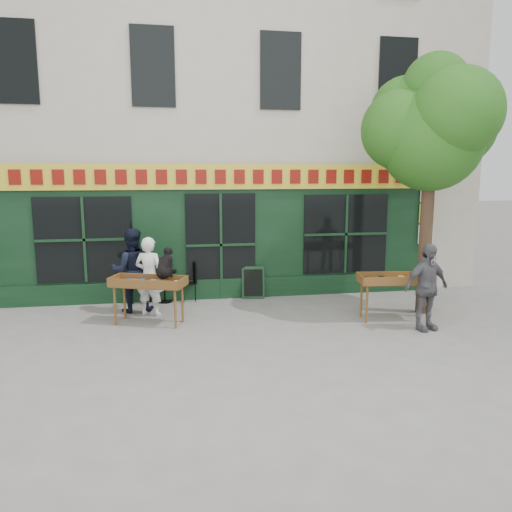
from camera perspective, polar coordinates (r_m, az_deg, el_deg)
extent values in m
plane|color=slate|center=(10.30, -2.59, -8.02)|extent=(80.00, 80.00, 0.00)
cube|color=beige|center=(15.90, -5.63, 16.36)|extent=(14.00, 7.00, 10.00)
cube|color=black|center=(12.31, -4.09, 2.50)|extent=(11.00, 0.16, 3.20)
cube|color=yellow|center=(12.10, -4.11, 9.03)|extent=(11.00, 0.06, 0.60)
cube|color=maroon|center=(12.06, -4.09, 9.02)|extent=(9.60, 0.03, 0.34)
cube|color=black|center=(12.46, -3.97, -3.73)|extent=(11.00, 0.10, 0.50)
cube|color=black|center=(12.25, -4.03, 1.29)|extent=(1.70, 0.05, 2.50)
cube|color=black|center=(12.32, -19.02, 1.77)|extent=(2.20, 0.05, 2.00)
cube|color=black|center=(12.94, 10.20, 2.50)|extent=(2.20, 0.05, 2.00)
cube|color=silver|center=(13.84, 18.82, 2.38)|extent=(0.42, 0.02, 0.50)
cube|color=#E5D14C|center=(13.79, 18.94, 4.65)|extent=(0.42, 0.02, 0.50)
cube|color=silver|center=(13.76, 19.07, 6.93)|extent=(0.42, 0.02, 0.50)
cylinder|color=#382619|center=(11.54, 18.84, 2.54)|extent=(0.28, 0.28, 3.60)
sphere|color=#205513|center=(11.49, 19.39, 12.49)|extent=(2.20, 2.20, 2.20)
sphere|color=#205513|center=(12.12, 21.73, 13.60)|extent=(1.80, 1.80, 1.80)
sphere|color=#205513|center=(11.40, 16.24, 13.68)|extent=(1.70, 1.70, 1.70)
sphere|color=#205513|center=(11.11, 22.03, 15.04)|extent=(1.80, 1.80, 1.80)
sphere|color=#205513|center=(11.93, 16.80, 15.38)|extent=(1.60, 1.60, 1.60)
sphere|color=#205513|center=(11.74, 19.90, 17.79)|extent=(1.40, 1.40, 1.40)
cylinder|color=brown|center=(10.67, -15.82, -5.52)|extent=(0.05, 0.05, 0.80)
cylinder|color=brown|center=(10.17, -9.21, -6.02)|extent=(0.05, 0.05, 0.80)
cylinder|color=brown|center=(11.05, -14.81, -4.95)|extent=(0.05, 0.05, 0.80)
cylinder|color=brown|center=(10.57, -8.40, -5.40)|extent=(0.05, 0.05, 0.80)
cube|color=brown|center=(10.50, -12.21, -3.25)|extent=(1.61, 1.07, 0.05)
cube|color=brown|center=(10.22, -12.85, -3.17)|extent=(1.42, 0.57, 0.18)
cube|color=brown|center=(10.74, -11.62, -2.51)|extent=(1.42, 0.57, 0.18)
cube|color=brown|center=(10.48, -12.22, -2.93)|extent=(1.36, 0.83, 0.06)
imported|color=white|center=(11.12, -12.09, -2.28)|extent=(0.74, 0.61, 1.74)
cylinder|color=brown|center=(10.64, 12.55, -5.42)|extent=(0.05, 0.05, 0.80)
cylinder|color=brown|center=(11.06, 19.08, -5.16)|extent=(0.05, 0.05, 0.80)
cylinder|color=brown|center=(11.05, 11.94, -4.84)|extent=(0.05, 0.05, 0.80)
cylinder|color=brown|center=(11.45, 18.26, -4.61)|extent=(0.05, 0.05, 0.80)
cube|color=brown|center=(10.94, 15.61, -2.88)|extent=(1.56, 0.76, 0.05)
cube|color=brown|center=(10.65, 16.12, -2.79)|extent=(1.49, 0.22, 0.18)
cube|color=brown|center=(11.19, 15.16, -2.16)|extent=(1.49, 0.22, 0.18)
cube|color=brown|center=(10.92, 15.63, -2.57)|extent=(1.34, 0.56, 0.06)
imported|color=#535458|center=(10.41, 18.89, -3.39)|extent=(1.09, 0.64, 1.74)
cylinder|color=black|center=(12.33, -10.36, -5.10)|extent=(0.36, 0.36, 0.03)
cylinder|color=black|center=(12.25, -10.41, -3.47)|extent=(0.04, 0.04, 0.72)
cylinder|color=black|center=(12.17, -10.46, -1.77)|extent=(0.60, 0.60, 0.03)
cube|color=black|center=(12.25, -12.99, -3.22)|extent=(0.49, 0.49, 0.03)
cube|color=black|center=(12.29, -13.70, -2.01)|extent=(0.21, 0.32, 0.50)
cylinder|color=black|center=(12.10, -12.76, -4.49)|extent=(0.02, 0.02, 0.44)
cylinder|color=black|center=(12.34, -11.99, -4.18)|extent=(0.02, 0.02, 0.44)
cylinder|color=black|center=(12.27, -13.93, -4.34)|extent=(0.02, 0.02, 0.44)
cylinder|color=black|center=(12.51, -13.14, -4.05)|extent=(0.02, 0.02, 0.44)
cube|color=black|center=(12.24, -7.84, -3.07)|extent=(0.44, 0.44, 0.03)
cube|color=black|center=(12.23, -7.10, -1.87)|extent=(0.12, 0.36, 0.50)
cylinder|color=black|center=(12.39, -8.68, -4.03)|extent=(0.02, 0.02, 0.44)
cylinder|color=black|center=(12.11, -8.30, -4.34)|extent=(0.02, 0.02, 0.44)
cylinder|color=black|center=(12.47, -7.35, -3.91)|extent=(0.02, 0.02, 0.44)
cylinder|color=black|center=(12.19, -6.94, -4.21)|extent=(0.02, 0.02, 0.44)
imported|color=gray|center=(12.14, -10.48, -1.09)|extent=(0.16, 0.13, 0.27)
imported|color=black|center=(11.48, -14.01, -1.59)|extent=(0.96, 0.78, 1.89)
cube|color=black|center=(12.41, -0.33, -3.04)|extent=(0.58, 0.25, 0.79)
cube|color=black|center=(12.39, -0.31, -3.06)|extent=(0.48, 0.22, 0.65)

